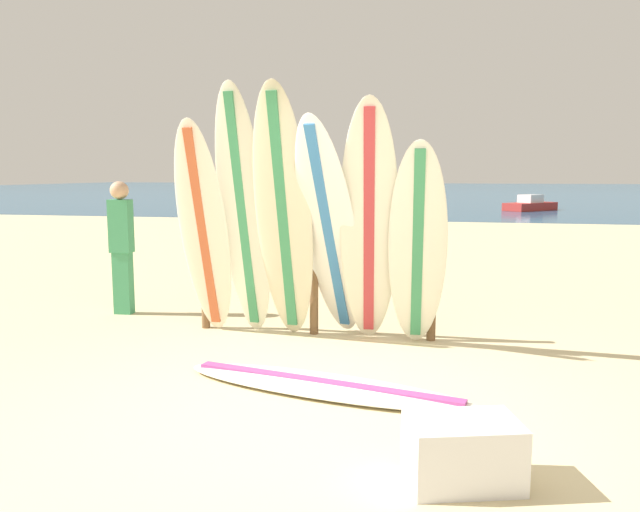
% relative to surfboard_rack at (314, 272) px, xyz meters
% --- Properties ---
extents(ground_plane, '(120.00, 120.00, 0.00)m').
position_rel_surfboard_rack_xyz_m(ground_plane, '(0.47, -2.32, -0.66)').
color(ground_plane, beige).
extents(ocean_water, '(120.00, 80.00, 0.01)m').
position_rel_surfboard_rack_xyz_m(ocean_water, '(0.47, 55.68, -0.66)').
color(ocean_water, '#1E5984').
rests_on(ocean_water, ground).
extents(surfboard_rack, '(2.54, 0.09, 1.03)m').
position_rel_surfboard_rack_xyz_m(surfboard_rack, '(0.00, 0.00, 0.00)').
color(surfboard_rack, brown).
rests_on(surfboard_rack, ground).
extents(surfboard_leaning_far_left, '(0.57, 0.70, 2.23)m').
position_rel_surfboard_rack_xyz_m(surfboard_leaning_far_left, '(-1.09, -0.31, 0.46)').
color(surfboard_leaning_far_left, white).
rests_on(surfboard_leaning_far_left, ground).
extents(surfboard_leaning_left, '(0.62, 0.68, 2.58)m').
position_rel_surfboard_rack_xyz_m(surfboard_leaning_left, '(-0.68, -0.26, 0.63)').
color(surfboard_leaning_left, silver).
rests_on(surfboard_leaning_left, ground).
extents(surfboard_leaning_center_left, '(0.61, 0.76, 2.56)m').
position_rel_surfboard_rack_xyz_m(surfboard_leaning_center_left, '(-0.23, -0.34, 0.62)').
color(surfboard_leaning_center_left, beige).
rests_on(surfboard_leaning_center_left, ground).
extents(surfboard_leaning_center, '(0.77, 1.15, 2.24)m').
position_rel_surfboard_rack_xyz_m(surfboard_leaning_center, '(0.22, -0.28, 0.46)').
color(surfboard_leaning_center, white).
rests_on(surfboard_leaning_center, ground).
extents(surfboard_leaning_center_right, '(0.65, 0.80, 2.39)m').
position_rel_surfboard_rack_xyz_m(surfboard_leaning_center_right, '(0.62, -0.33, 0.54)').
color(surfboard_leaning_center_right, silver).
rests_on(surfboard_leaning_center_right, ground).
extents(surfboard_leaning_right, '(0.60, 0.59, 2.00)m').
position_rel_surfboard_rack_xyz_m(surfboard_leaning_right, '(1.09, -0.30, 0.34)').
color(surfboard_leaning_right, white).
rests_on(surfboard_leaning_right, ground).
extents(surfboard_lying_on_sand, '(2.50, 1.07, 0.08)m').
position_rel_surfboard_rack_xyz_m(surfboard_lying_on_sand, '(0.44, -1.65, -0.62)').
color(surfboard_lying_on_sand, silver).
rests_on(surfboard_lying_on_sand, ground).
extents(beachgoer_standing, '(0.26, 0.22, 1.60)m').
position_rel_surfboard_rack_xyz_m(beachgoer_standing, '(-2.46, 0.45, 0.22)').
color(beachgoer_standing, '#3F9966').
rests_on(beachgoer_standing, ground).
extents(small_boat_offshore, '(2.59, 2.77, 0.71)m').
position_rel_surfboard_rack_xyz_m(small_boat_offshore, '(4.85, 23.15, -0.40)').
color(small_boat_offshore, '#B22D28').
rests_on(small_boat_offshore, ocean_water).
extents(cooler_box, '(0.69, 0.56, 0.36)m').
position_rel_surfboard_rack_xyz_m(cooler_box, '(1.49, -2.93, -0.48)').
color(cooler_box, white).
rests_on(cooler_box, ground).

